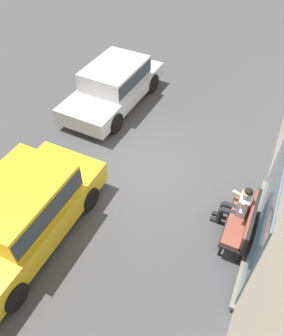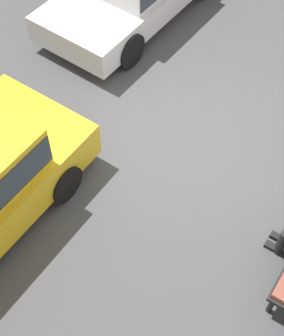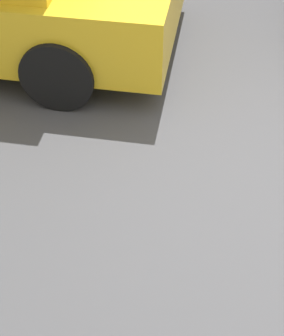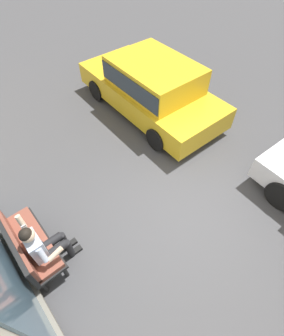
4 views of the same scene
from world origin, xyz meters
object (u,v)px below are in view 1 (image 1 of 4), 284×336
at_px(person_on_phone, 238,206).
at_px(parked_car_mid, 20,211).
at_px(parked_car_near, 114,83).
at_px(bench, 244,222).

distance_m(person_on_phone, parked_car_mid, 4.85).
height_order(parked_car_near, parked_car_mid, parked_car_mid).
distance_m(bench, parked_car_near, 6.32).
relative_size(bench, parked_car_near, 0.34).
height_order(bench, parked_car_mid, parked_car_mid).
xyz_separation_m(bench, person_on_phone, (-0.29, -0.22, 0.13)).
relative_size(bench, person_on_phone, 1.09).
distance_m(person_on_phone, parked_car_near, 5.97).
xyz_separation_m(bench, parked_car_near, (-3.63, -5.17, 0.19)).
bearing_deg(parked_car_mid, person_on_phone, 117.33).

